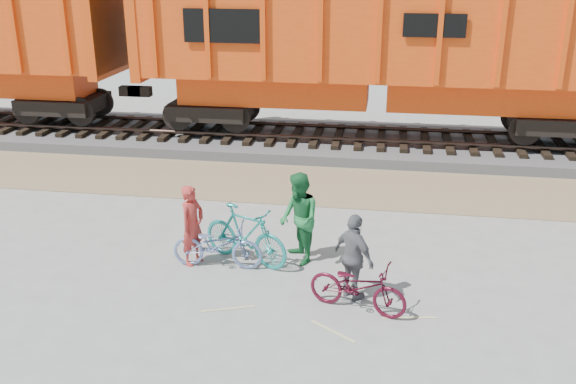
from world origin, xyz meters
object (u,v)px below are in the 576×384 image
object	(u,v)px
bicycle_teal	(245,235)
bicycle_maroon	(358,286)
person_man	(299,219)
bicycle_blue	(217,245)
person_solo	(192,225)
hopper_car_center	(380,49)
person_woman	(354,257)

from	to	relation	value
bicycle_teal	bicycle_maroon	size ratio (longest dim) A/B	1.13
bicycle_teal	person_man	size ratio (longest dim) A/B	1.07
bicycle_blue	person_solo	bearing A→B (deg)	76.96
hopper_car_center	bicycle_maroon	distance (m)	9.83
bicycle_teal	bicycle_blue	bearing A→B (deg)	145.62
bicycle_maroon	person_man	size ratio (longest dim) A/B	0.95
bicycle_blue	bicycle_maroon	distance (m)	2.93
bicycle_maroon	person_woman	bearing A→B (deg)	30.87
hopper_car_center	bicycle_maroon	xyz separation A→B (m)	(0.01, -9.48, -2.57)
hopper_car_center	bicycle_blue	size ratio (longest dim) A/B	8.22
hopper_car_center	bicycle_blue	world-z (taller)	hopper_car_center
hopper_car_center	bicycle_teal	world-z (taller)	hopper_car_center
bicycle_teal	bicycle_maroon	xyz separation A→B (m)	(2.22, -1.46, -0.13)
person_man	hopper_car_center	bearing A→B (deg)	142.63
bicycle_teal	person_woman	xyz separation A→B (m)	(2.12, -1.06, 0.20)
person_solo	person_woman	world-z (taller)	person_solo
bicycle_teal	person_woman	bearing A→B (deg)	-92.17
person_woman	hopper_car_center	bearing A→B (deg)	-46.66
hopper_car_center	person_woman	world-z (taller)	hopper_car_center
person_solo	bicycle_teal	bearing A→B (deg)	-57.04
bicycle_maroon	person_man	world-z (taller)	person_man
person_man	person_woman	distance (m)	1.68
bicycle_blue	bicycle_maroon	xyz separation A→B (m)	(2.69, -1.17, -0.01)
bicycle_blue	person_man	xyz separation A→B (m)	(1.47, 0.49, 0.44)
person_solo	person_man	bearing A→B (deg)	-56.81
hopper_car_center	person_man	xyz separation A→B (m)	(-1.20, -7.83, -2.12)
hopper_car_center	person_man	bearing A→B (deg)	-98.72
person_man	person_woman	bearing A→B (deg)	12.99
person_woman	person_man	bearing A→B (deg)	-4.49
bicycle_teal	hopper_car_center	bearing A→B (deg)	9.00
bicycle_blue	person_woman	bearing A→B (deg)	-108.28
person_man	person_woman	xyz separation A→B (m)	(1.12, -1.26, -0.11)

